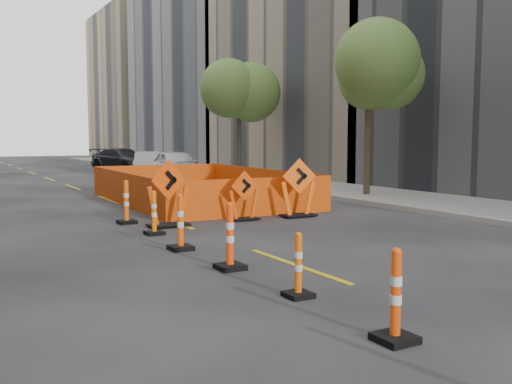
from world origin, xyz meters
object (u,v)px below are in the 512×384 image
channelizer_8 (126,202)px  parked_car_near (176,166)px  channelizer_5 (230,236)px  channelizer_7 (154,213)px  channelizer_6 (180,222)px  channelizer_4 (298,265)px  parked_car_mid (148,164)px  parked_car_far (123,160)px  chevron_sign_left (168,194)px  chevron_sign_center (244,196)px  chevron_sign_right (298,188)px  channelizer_3 (396,295)px

channelizer_8 → parked_car_near: 14.09m
channelizer_5 → channelizer_7: 3.93m
channelizer_5 → channelizer_6: size_ratio=1.02×
channelizer_5 → channelizer_4: bearing=-88.3°
channelizer_7 → parked_car_mid: (6.59, 19.67, 0.20)m
parked_car_near → parked_car_mid: 5.13m
channelizer_8 → parked_car_mid: (6.64, 17.70, 0.14)m
channelizer_8 → channelizer_5: bearing=-90.1°
parked_car_far → chevron_sign_left: bearing=-124.1°
parked_car_mid → channelizer_4: bearing=-82.7°
chevron_sign_center → chevron_sign_right: (1.63, -0.17, 0.15)m
channelizer_3 → chevron_sign_center: 9.32m
channelizer_8 → parked_car_mid: parked_car_mid is taller
parked_car_far → channelizer_8: bearing=-126.4°
parked_car_mid → chevron_sign_center: bearing=-79.5°
channelizer_3 → channelizer_6: bearing=90.9°
channelizer_6 → channelizer_8: size_ratio=0.98×
channelizer_5 → parked_car_far: (6.74, 28.95, 0.19)m
channelizer_6 → parked_car_mid: 22.66m
channelizer_7 → channelizer_8: 1.97m
channelizer_5 → parked_car_mid: (6.65, 23.60, 0.14)m
channelizer_3 → channelizer_8: size_ratio=0.92×
channelizer_6 → parked_car_near: bearing=68.7°
channelizer_5 → chevron_sign_left: bearing=81.2°
chevron_sign_left → parked_car_far: chevron_sign_left is taller
channelizer_8 → chevron_sign_left: bearing=-54.8°
chevron_sign_right → parked_car_near: size_ratio=0.34×
channelizer_3 → parked_car_near: (6.36, 22.41, 0.29)m
chevron_sign_center → parked_car_near: bearing=73.6°
chevron_sign_center → channelizer_3: bearing=-110.4°
channelizer_7 → parked_car_far: parked_car_far is taller
channelizer_3 → channelizer_7: bearing=89.5°
channelizer_5 → chevron_sign_center: chevron_sign_center is taller
parked_car_far → channelizer_4: bearing=-122.3°
chevron_sign_left → parked_car_mid: 19.65m
channelizer_6 → chevron_sign_right: chevron_sign_right is taller
channelizer_4 → channelizer_6: 3.94m
channelizer_4 → parked_car_far: parked_car_far is taller
channelizer_3 → channelizer_7: (0.06, 7.87, -0.01)m
channelizer_4 → channelizer_5: size_ratio=0.81×
chevron_sign_right → channelizer_6: bearing=-138.3°
channelizer_4 → channelizer_5: channelizer_5 is taller
channelizer_8 → parked_car_near: bearing=63.2°
channelizer_5 → parked_car_far: 29.73m
chevron_sign_center → parked_car_mid: size_ratio=0.31×
chevron_sign_center → parked_car_near: size_ratio=0.28×
channelizer_6 → parked_car_far: (6.83, 26.99, 0.20)m
channelizer_5 → channelizer_8: 5.90m
channelizer_3 → chevron_sign_center: chevron_sign_center is taller
channelizer_7 → chevron_sign_right: (4.49, 0.82, 0.31)m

